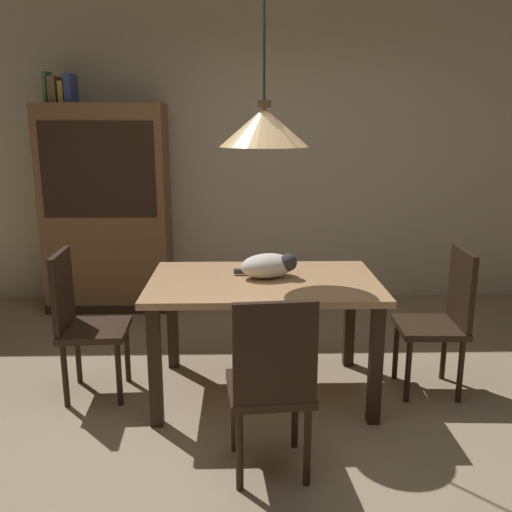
# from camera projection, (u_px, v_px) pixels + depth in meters

# --- Properties ---
(ground) EXTENTS (10.00, 10.00, 0.00)m
(ground) POSITION_uv_depth(u_px,v_px,m) (254.00, 444.00, 2.96)
(ground) COLOR #998466
(back_wall) EXTENTS (6.40, 0.10, 2.90)m
(back_wall) POSITION_uv_depth(u_px,v_px,m) (249.00, 148.00, 5.19)
(back_wall) COLOR beige
(back_wall) RESTS_ON ground
(dining_table) EXTENTS (1.40, 0.90, 0.75)m
(dining_table) POSITION_uv_depth(u_px,v_px,m) (263.00, 295.00, 3.39)
(dining_table) COLOR tan
(dining_table) RESTS_ON ground
(chair_right_side) EXTENTS (0.42, 0.42, 0.93)m
(chair_right_side) POSITION_uv_depth(u_px,v_px,m) (443.00, 315.00, 3.45)
(chair_right_side) COLOR black
(chair_right_side) RESTS_ON ground
(chair_left_side) EXTENTS (0.42, 0.42, 0.93)m
(chair_left_side) POSITION_uv_depth(u_px,v_px,m) (81.00, 318.00, 3.40)
(chair_left_side) COLOR black
(chair_left_side) RESTS_ON ground
(chair_near_front) EXTENTS (0.43, 0.43, 0.93)m
(chair_near_front) POSITION_uv_depth(u_px,v_px,m) (272.00, 380.00, 2.57)
(chair_near_front) COLOR black
(chair_near_front) RESTS_ON ground
(cat_sleeping) EXTENTS (0.41, 0.32, 0.16)m
(cat_sleeping) POSITION_uv_depth(u_px,v_px,m) (269.00, 266.00, 3.39)
(cat_sleeping) COLOR silver
(cat_sleeping) RESTS_ON dining_table
(pendant_lamp) EXTENTS (0.52, 0.52, 1.30)m
(pendant_lamp) POSITION_uv_depth(u_px,v_px,m) (264.00, 127.00, 3.15)
(pendant_lamp) COLOR #E5B775
(hutch_bookcase) EXTENTS (1.12, 0.45, 1.85)m
(hutch_bookcase) POSITION_uv_depth(u_px,v_px,m) (107.00, 213.00, 4.98)
(hutch_bookcase) COLOR brown
(hutch_bookcase) RESTS_ON ground
(book_green_slim) EXTENTS (0.03, 0.20, 0.26)m
(book_green_slim) POSITION_uv_depth(u_px,v_px,m) (48.00, 88.00, 4.71)
(book_green_slim) COLOR #427A4C
(book_green_slim) RESTS_ON hutch_bookcase
(book_brown_thick) EXTENTS (0.06, 0.24, 0.22)m
(book_brown_thick) POSITION_uv_depth(u_px,v_px,m) (55.00, 90.00, 4.72)
(book_brown_thick) COLOR brown
(book_brown_thick) RESTS_ON hutch_bookcase
(book_yellow_short) EXTENTS (0.04, 0.20, 0.18)m
(book_yellow_short) POSITION_uv_depth(u_px,v_px,m) (64.00, 92.00, 4.72)
(book_yellow_short) COLOR gold
(book_yellow_short) RESTS_ON hutch_bookcase
(book_blue_wide) EXTENTS (0.06, 0.24, 0.24)m
(book_blue_wide) POSITION_uv_depth(u_px,v_px,m) (71.00, 89.00, 4.72)
(book_blue_wide) COLOR #384C93
(book_blue_wide) RESTS_ON hutch_bookcase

